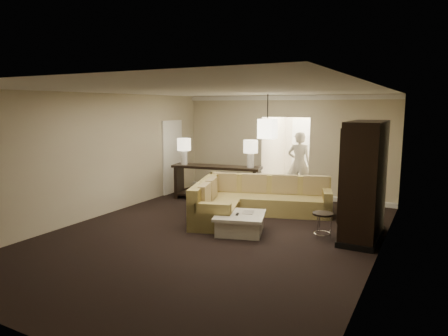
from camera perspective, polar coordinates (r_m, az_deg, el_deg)
The scene contains 19 objects.
ground at distance 7.97m, azimuth -1.50°, elevation -9.52°, with size 8.00×8.00×0.00m, color black.
wall_back at distance 11.26m, azimuth 8.67°, elevation 3.11°, with size 6.00×0.04×2.80m, color #C1B892.
wall_front at distance 4.69m, azimuth -26.84°, elevation -5.89°, with size 6.00×0.04×2.80m, color #C1B892.
wall_left at distance 9.49m, azimuth -17.45°, elevation 1.72°, with size 0.04×8.00×2.80m, color #C1B892.
wall_right at distance 6.69m, azimuth 21.33°, elevation -1.34°, with size 0.04×8.00×2.80m, color #C1B892.
ceiling at distance 7.57m, azimuth -1.59°, elevation 11.03°, with size 6.00×8.00×0.02m, color silver.
crown_molding at distance 11.16m, azimuth 8.75°, elevation 9.89°, with size 6.00×0.10×0.12m, color silver.
baseboard at distance 11.43m, azimuth 8.43°, elevation -3.61°, with size 6.00×0.10×0.12m, color silver.
side_door at distance 11.62m, azimuth -7.35°, elevation 1.58°, with size 0.05×0.90×2.10m, color white.
foyer at distance 12.54m, azimuth 10.74°, elevation 3.18°, with size 1.44×2.02×2.80m.
sectional_sofa at distance 9.24m, azimuth 3.87°, elevation -4.69°, with size 3.09×3.03×0.88m.
coffee_table at distance 8.05m, azimuth 2.30°, elevation -7.86°, with size 1.20×1.20×0.40m.
console_table at distance 10.70m, azimuth -1.08°, elevation -1.68°, with size 2.47×0.99×0.93m.
armoire at distance 7.96m, azimuth 19.35°, elevation -2.08°, with size 0.67×1.56×2.24m.
drink_table at distance 7.93m, azimuth 13.92°, elevation -7.22°, with size 0.40×0.40×0.49m.
table_lamp_left at distance 10.91m, azimuth -5.73°, elevation 3.00°, with size 0.37×0.37×0.71m.
table_lamp_right at distance 10.32m, azimuth 3.82°, elevation 2.68°, with size 0.37×0.37×0.71m.
pendant_light at distance 10.01m, azimuth 6.21°, elevation 5.61°, with size 0.38×0.38×1.09m.
person at distance 11.49m, azimuth 10.69°, elevation 1.15°, with size 0.72×0.48×2.00m, color beige.
Camera 1 is at (3.78, -6.55, 2.52)m, focal length 32.00 mm.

